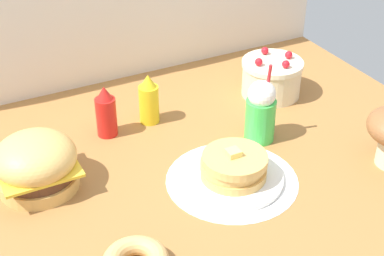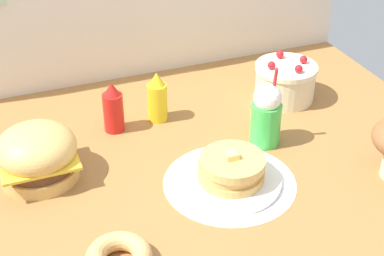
{
  "view_description": "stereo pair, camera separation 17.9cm",
  "coord_description": "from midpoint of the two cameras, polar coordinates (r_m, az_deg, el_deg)",
  "views": [
    {
      "loc": [
        -0.8,
        -1.48,
        1.29
      ],
      "look_at": [
        0.0,
        0.07,
        0.17
      ],
      "focal_mm": 54.41,
      "sensor_mm": 36.0,
      "label": 1
    },
    {
      "loc": [
        -0.63,
        -1.55,
        1.29
      ],
      "look_at": [
        0.0,
        0.07,
        0.17
      ],
      "focal_mm": 54.41,
      "sensor_mm": 36.0,
      "label": 2
    }
  ],
  "objects": [
    {
      "name": "layer_cake",
      "position": [
        2.6,
        11.07,
        4.44
      ],
      "size": [
        0.27,
        0.27,
        0.2
      ],
      "color": "beige",
      "rests_on": "ground_plane"
    },
    {
      "name": "cream_soda_cup",
      "position": [
        2.26,
        9.54,
        1.21
      ],
      "size": [
        0.12,
        0.12,
        0.33
      ],
      "color": "green",
      "rests_on": "ground_plane"
    },
    {
      "name": "ketchup_bottle",
      "position": [
        2.33,
        -5.57,
        1.87
      ],
      "size": [
        0.08,
        0.08,
        0.22
      ],
      "color": "red",
      "rests_on": "ground_plane"
    },
    {
      "name": "mustard_bottle",
      "position": [
        2.39,
        -1.29,
        2.88
      ],
      "size": [
        0.08,
        0.08,
        0.22
      ],
      "color": "yellow",
      "rests_on": "ground_plane"
    },
    {
      "name": "burger",
      "position": [
        2.11,
        -12.62,
        -2.61
      ],
      "size": [
        0.29,
        0.29,
        0.21
      ],
      "color": "#DBA859",
      "rests_on": "ground_plane"
    },
    {
      "name": "pancake_stack",
      "position": [
        2.07,
        6.29,
        -4.36
      ],
      "size": [
        0.37,
        0.37,
        0.13
      ],
      "color": "white",
      "rests_on": "doily_mat"
    },
    {
      "name": "ground_plane",
      "position": [
        2.12,
        3.13,
        -5.2
      ],
      "size": [
        2.17,
        1.76,
        0.02
      ],
      "primitive_type": "cube",
      "color": "#9E6B38"
    },
    {
      "name": "doily_mat",
      "position": [
        2.1,
        6.15,
        -5.4
      ],
      "size": [
        0.48,
        0.48,
        0.0
      ],
      "primitive_type": "cylinder",
      "color": "white",
      "rests_on": "ground_plane"
    }
  ]
}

